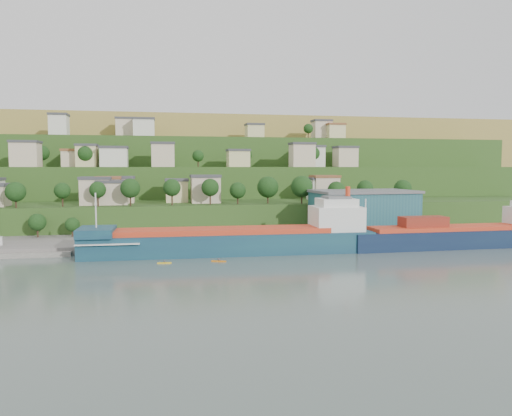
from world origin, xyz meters
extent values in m
plane|color=#485752|center=(0.00, 0.00, 0.00)|extent=(500.00, 500.00, 0.00)
cube|color=slate|center=(20.00, 28.00, 0.00)|extent=(220.00, 26.00, 4.00)
cube|color=#284719|center=(0.00, 56.00, 0.00)|extent=(260.00, 32.00, 20.00)
cube|color=#284719|center=(0.00, 86.00, 0.00)|extent=(280.00, 32.00, 44.00)
cube|color=#284719|center=(0.00, 116.00, 0.00)|extent=(300.00, 32.00, 70.00)
cube|color=olive|center=(0.00, 190.00, 0.00)|extent=(360.00, 120.00, 96.00)
cube|color=beige|center=(-33.04, 51.24, 14.02)|extent=(9.20, 9.00, 8.03)
cube|color=#3F3F44|center=(-33.04, 51.24, 18.48)|extent=(9.80, 9.60, 0.90)
cube|color=beige|center=(-29.56, 55.50, 14.03)|extent=(7.85, 7.29, 8.06)
cube|color=brown|center=(-29.56, 55.50, 18.51)|extent=(8.45, 7.89, 0.90)
cube|color=beige|center=(-27.83, 50.89, 13.46)|extent=(9.47, 8.26, 6.92)
cube|color=#3F3F44|center=(-27.83, 50.89, 17.37)|extent=(10.07, 8.86, 0.90)
cube|color=beige|center=(-25.65, 58.43, 14.02)|extent=(8.24, 7.66, 8.05)
cube|color=#3F3F44|center=(-25.65, 58.43, 18.50)|extent=(8.84, 8.26, 0.90)
cube|color=beige|center=(-7.35, 58.19, 13.57)|extent=(7.30, 8.18, 7.14)
cube|color=#3F3F44|center=(-7.35, 58.19, 17.59)|extent=(7.90, 8.78, 0.90)
cube|color=beige|center=(2.01, 52.83, 14.25)|extent=(9.40, 8.39, 8.50)
cube|color=#3F3F44|center=(2.01, 52.83, 18.95)|extent=(10.00, 8.99, 0.90)
cube|color=silver|center=(44.54, 59.55, 13.66)|extent=(7.97, 8.66, 7.32)
cube|color=#3F3F44|center=(44.54, 59.55, 17.77)|extent=(8.57, 9.26, 0.90)
cube|color=beige|center=(45.89, 58.31, 14.07)|extent=(9.02, 7.60, 8.13)
cube|color=brown|center=(45.89, 58.31, 18.58)|extent=(9.62, 8.20, 0.90)
cube|color=beige|center=(-60.84, 81.78, 26.36)|extent=(9.42, 8.91, 8.72)
cube|color=#3F3F44|center=(-60.84, 81.78, 31.17)|extent=(10.02, 9.51, 0.90)
cube|color=beige|center=(-46.05, 91.01, 25.03)|extent=(7.29, 8.60, 6.07)
cube|color=brown|center=(-46.05, 91.01, 28.52)|extent=(7.89, 9.20, 0.90)
cube|color=beige|center=(-39.93, 85.46, 25.91)|extent=(7.50, 8.07, 7.81)
cube|color=#3F3F44|center=(-39.93, 85.46, 30.26)|extent=(8.10, 8.67, 0.90)
cube|color=silver|center=(-30.45, 90.90, 25.50)|extent=(8.94, 7.09, 7.00)
cube|color=#3F3F44|center=(-30.45, 90.90, 29.45)|extent=(9.54, 7.69, 0.90)
cube|color=silver|center=(-29.68, 81.85, 25.46)|extent=(9.85, 8.76, 6.92)
cube|color=#3F3F44|center=(-29.68, 81.85, 29.37)|extent=(10.45, 9.36, 0.90)
cube|color=beige|center=(-11.51, 84.31, 26.38)|extent=(8.70, 7.59, 8.77)
cube|color=#3F3F44|center=(-11.51, 84.31, 31.22)|extent=(9.30, 8.19, 0.90)
cube|color=beige|center=(18.33, 84.79, 25.13)|extent=(8.50, 7.75, 6.26)
cube|color=#3F3F44|center=(18.33, 84.79, 28.71)|extent=(9.10, 8.35, 0.90)
cube|color=beige|center=(43.85, 80.76, 26.48)|extent=(9.15, 7.55, 8.96)
cube|color=#3F3F44|center=(43.85, 80.76, 31.41)|extent=(9.75, 8.15, 0.90)
cube|color=silver|center=(51.06, 90.49, 26.13)|extent=(9.32, 8.65, 8.25)
cube|color=#3F3F44|center=(51.06, 90.49, 30.70)|extent=(9.92, 9.25, 0.90)
cube|color=beige|center=(66.16, 90.33, 26.03)|extent=(8.82, 8.02, 8.05)
cube|color=#3F3F44|center=(66.16, 90.33, 30.50)|extent=(9.42, 8.62, 0.90)
cube|color=silver|center=(-54.43, 111.97, 39.36)|extent=(7.28, 8.23, 8.71)
cube|color=#3F3F44|center=(-54.43, 111.97, 44.16)|extent=(7.88, 8.83, 0.90)
cube|color=beige|center=(-27.93, 120.02, 39.17)|extent=(7.30, 7.61, 8.34)
cube|color=#3F3F44|center=(-27.93, 120.02, 43.79)|extent=(7.90, 8.21, 0.90)
cube|color=silver|center=(-19.19, 112.44, 38.79)|extent=(9.08, 8.67, 7.57)
cube|color=#3F3F44|center=(-19.19, 112.44, 43.02)|extent=(9.68, 9.27, 0.90)
cube|color=beige|center=(31.14, 115.70, 38.11)|extent=(7.83, 7.45, 6.22)
cube|color=#3F3F44|center=(31.14, 115.70, 41.67)|extent=(8.43, 8.05, 0.90)
cube|color=beige|center=(63.25, 113.88, 39.20)|extent=(8.35, 7.07, 8.39)
cube|color=#3F3F44|center=(63.25, 113.88, 43.84)|extent=(8.95, 7.67, 0.90)
cube|color=beige|center=(68.42, 110.28, 38.22)|extent=(7.93, 8.39, 6.43)
cube|color=brown|center=(68.42, 110.28, 41.88)|extent=(8.53, 8.99, 0.90)
cylinder|color=#382619|center=(-54.57, 42.09, 11.59)|extent=(0.50, 0.50, 3.17)
sphere|color=black|center=(-54.57, 42.09, 14.77)|extent=(5.81, 5.81, 5.81)
cylinder|color=#382619|center=(-42.10, 44.84, 11.77)|extent=(0.50, 0.50, 3.55)
sphere|color=black|center=(-42.10, 44.84, 14.88)|extent=(4.84, 4.84, 4.84)
cylinder|color=#382619|center=(-31.66, 43.51, 11.86)|extent=(0.50, 0.50, 3.72)
sphere|color=black|center=(-31.66, 43.51, 15.10)|extent=(5.02, 5.02, 5.02)
cylinder|color=#382619|center=(-21.98, 42.32, 11.95)|extent=(0.50, 0.50, 3.91)
sphere|color=black|center=(-21.98, 42.32, 15.55)|extent=(5.97, 5.97, 5.97)
cylinder|color=#382619|center=(-9.35, 44.01, 12.02)|extent=(0.50, 0.50, 4.05)
sphere|color=black|center=(-9.35, 44.01, 15.55)|extent=(5.47, 5.47, 5.47)
cylinder|color=#382619|center=(2.68, 44.13, 11.97)|extent=(0.50, 0.50, 3.95)
sphere|color=black|center=(2.68, 44.13, 15.50)|extent=(5.64, 5.64, 5.64)
cylinder|color=#382619|center=(11.56, 44.11, 11.52)|extent=(0.50, 0.50, 3.04)
sphere|color=black|center=(11.56, 44.11, 14.49)|extent=(5.27, 5.27, 5.27)
cylinder|color=#382619|center=(21.85, 45.56, 11.75)|extent=(0.50, 0.50, 3.49)
sphere|color=black|center=(21.85, 45.56, 15.42)|extent=(7.02, 7.02, 7.02)
cylinder|color=#382619|center=(32.50, 42.35, 11.85)|extent=(0.50, 0.50, 3.70)
sphere|color=black|center=(32.50, 42.35, 15.64)|extent=(7.03, 7.03, 7.03)
cylinder|color=#382619|center=(44.41, 42.46, 11.38)|extent=(0.50, 0.50, 2.76)
sphere|color=black|center=(44.41, 42.46, 14.35)|extent=(5.77, 5.77, 5.77)
cylinder|color=#382619|center=(54.97, 43.29, 11.63)|extent=(0.50, 0.50, 3.26)
sphere|color=black|center=(54.97, 43.29, 14.78)|extent=(5.54, 5.54, 5.54)
cylinder|color=#382619|center=(68.63, 43.04, 11.50)|extent=(0.50, 0.50, 3.00)
sphere|color=black|center=(68.63, 43.04, 14.64)|extent=(5.99, 5.99, 5.99)
cylinder|color=#382619|center=(22.83, 92.72, 23.80)|extent=(0.50, 0.50, 3.60)
sphere|color=black|center=(22.83, 92.72, 27.07)|extent=(5.35, 5.35, 5.35)
cylinder|color=#382619|center=(54.95, 108.33, 36.71)|extent=(0.50, 0.50, 3.41)
sphere|color=black|center=(54.95, 108.33, 39.64)|extent=(4.45, 4.45, 4.45)
cylinder|color=#382619|center=(2.21, 84.49, 23.56)|extent=(0.50, 0.50, 3.12)
sphere|color=black|center=(2.21, 84.49, 26.37)|extent=(4.56, 4.56, 4.56)
cylinder|color=#382619|center=(-40.06, 82.76, 23.64)|extent=(0.50, 0.50, 3.28)
sphere|color=black|center=(-40.06, 82.76, 26.97)|extent=(6.16, 6.16, 6.16)
cylinder|color=#382619|center=(-57.28, 90.91, 23.90)|extent=(0.50, 0.50, 3.79)
sphere|color=black|center=(-57.28, 90.91, 27.38)|extent=(5.76, 5.76, 5.76)
cylinder|color=#382619|center=(50.54, 87.51, 24.00)|extent=(0.50, 0.50, 4.01)
sphere|color=black|center=(50.54, 87.51, 27.69)|extent=(6.10, 6.10, 6.10)
cylinder|color=#382619|center=(-29.69, 90.58, 23.99)|extent=(0.50, 0.50, 3.99)
sphere|color=black|center=(-29.69, 90.58, 27.64)|extent=(6.00, 6.00, 6.00)
cube|color=#132F4A|center=(4.15, 10.43, 1.58)|extent=(74.05, 13.68, 7.37)
cube|color=red|center=(2.05, 10.43, 5.90)|extent=(55.03, 11.03, 1.26)
cube|color=#132F4A|center=(-28.51, 10.43, 6.32)|extent=(8.75, 11.82, 2.11)
cube|color=silver|center=(32.60, 10.43, 8.43)|extent=(12.94, 10.89, 6.32)
cube|color=silver|center=(32.60, 10.43, 12.64)|extent=(9.72, 8.69, 2.11)
cube|color=#595B5E|center=(32.60, 10.43, 14.01)|extent=(6.50, 6.50, 0.63)
cylinder|color=red|center=(35.76, 10.43, 15.28)|extent=(1.30, 1.30, 3.16)
cylinder|color=silver|center=(-28.51, 10.43, 11.59)|extent=(0.39, 0.39, 8.43)
cube|color=silver|center=(-25.35, 10.43, 4.00)|extent=(15.08, 12.32, 0.26)
cube|color=#0B1534|center=(67.28, 8.53, 1.36)|extent=(62.94, 10.64, 6.92)
cube|color=red|center=(65.19, 8.53, 5.35)|extent=(46.16, 8.71, 1.05)
cylinder|color=silver|center=(40.02, 8.53, 9.96)|extent=(0.34, 0.34, 7.34)
cube|color=maroon|center=(56.80, 8.53, 7.24)|extent=(12.60, 5.27, 2.73)
cube|color=#205460|center=(49.13, 31.00, 8.00)|extent=(30.77, 19.31, 12.00)
cube|color=#595B5E|center=(49.13, 31.00, 14.40)|extent=(31.81, 20.36, 0.80)
cube|color=silver|center=(-48.55, 16.90, 1.56)|extent=(3.61, 1.39, 0.72)
cube|color=orange|center=(-0.09, -0.30, 0.13)|extent=(3.45, 1.83, 0.26)
sphere|color=#3F3F44|center=(-0.09, -0.30, 0.56)|extent=(0.61, 0.61, 0.61)
cube|color=gold|center=(-12.55, 0.04, 0.12)|extent=(3.25, 0.81, 0.24)
sphere|color=#3F3F44|center=(-12.55, 0.04, 0.52)|extent=(0.56, 0.56, 0.56)
camera|label=1|loc=(-13.95, -114.40, 22.03)|focal=35.00mm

